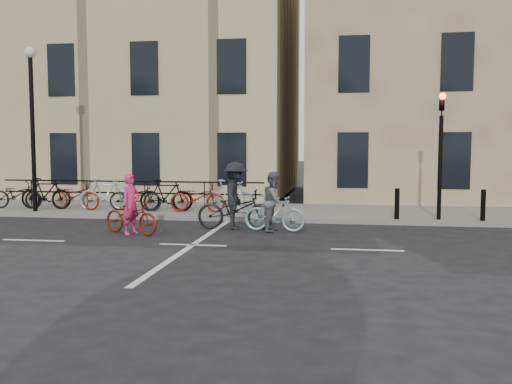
# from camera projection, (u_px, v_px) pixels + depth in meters

# --- Properties ---
(ground) EXTENTS (120.00, 120.00, 0.00)m
(ground) POSITION_uv_depth(u_px,v_px,m) (193.00, 245.00, 13.28)
(ground) COLOR black
(ground) RESTS_ON ground
(sidewalk) EXTENTS (46.00, 4.00, 0.15)m
(sidewalk) POSITION_uv_depth(u_px,v_px,m) (127.00, 209.00, 19.80)
(sidewalk) COLOR slate
(sidewalk) RESTS_ON ground
(building_east) EXTENTS (14.00, 10.00, 12.00)m
(building_east) POSITION_uv_depth(u_px,v_px,m) (478.00, 53.00, 24.15)
(building_east) COLOR #957A5A
(building_east) RESTS_ON sidewalk
(building_west) EXTENTS (20.00, 10.00, 10.00)m
(building_west) POSITION_uv_depth(u_px,v_px,m) (80.00, 84.00, 27.02)
(building_west) COLOR #C4B484
(building_west) RESTS_ON sidewalk
(traffic_light) EXTENTS (0.18, 0.30, 3.90)m
(traffic_light) POSITION_uv_depth(u_px,v_px,m) (441.00, 140.00, 16.38)
(traffic_light) COLOR black
(traffic_light) RESTS_ON sidewalk
(lamp_post) EXTENTS (0.36, 0.36, 5.28)m
(lamp_post) POSITION_uv_depth(u_px,v_px,m) (32.00, 108.00, 18.31)
(lamp_post) COLOR black
(lamp_post) RESTS_ON sidewalk
(bollard_east) EXTENTS (0.14, 0.14, 0.90)m
(bollard_east) POSITION_uv_depth(u_px,v_px,m) (397.00, 204.00, 16.64)
(bollard_east) COLOR black
(bollard_east) RESTS_ON sidewalk
(bollard_west) EXTENTS (0.14, 0.14, 0.90)m
(bollard_west) POSITION_uv_depth(u_px,v_px,m) (483.00, 205.00, 16.27)
(bollard_west) COLOR black
(bollard_west) RESTS_ON sidewalk
(parked_bikes) EXTENTS (9.35, 1.23, 1.05)m
(parked_bikes) POSITION_uv_depth(u_px,v_px,m) (119.00, 195.00, 18.78)
(parked_bikes) COLOR black
(parked_bikes) RESTS_ON sidewalk
(cyclist_pink) EXTENTS (1.87, 1.26, 1.58)m
(cyclist_pink) POSITION_uv_depth(u_px,v_px,m) (131.00, 213.00, 14.86)
(cyclist_pink) COLOR maroon
(cyclist_pink) RESTS_ON ground
(cyclist_grey) EXTENTS (1.71, 0.85, 1.61)m
(cyclist_grey) POSITION_uv_depth(u_px,v_px,m) (274.00, 207.00, 15.26)
(cyclist_grey) COLOR #8EAFBA
(cyclist_grey) RESTS_ON ground
(cyclist_dark) EXTENTS (2.14, 1.25, 1.86)m
(cyclist_dark) POSITION_uv_depth(u_px,v_px,m) (235.00, 203.00, 15.67)
(cyclist_dark) COLOR black
(cyclist_dark) RESTS_ON ground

